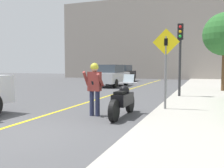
{
  "coord_description": "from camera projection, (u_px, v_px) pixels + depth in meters",
  "views": [
    {
      "loc": [
        4.18,
        -4.62,
        1.58
      ],
      "look_at": [
        1.36,
        2.92,
        1.0
      ],
      "focal_mm": 40.0,
      "sensor_mm": 36.0,
      "label": 1
    }
  ],
  "objects": [
    {
      "name": "person_biker",
      "position": [
        94.0,
        84.0,
        7.83
      ],
      "size": [
        0.59,
        0.46,
        1.68
      ],
      "color": "#282D4C",
      "rests_on": "ground"
    },
    {
      "name": "crossing_sign",
      "position": [
        166.0,
        61.0,
        8.43
      ],
      "size": [
        0.91,
        0.08,
        2.72
      ],
      "color": "slate",
      "rests_on": "sidewalk_curb"
    },
    {
      "name": "parked_car_black",
      "position": [
        122.0,
        73.0,
        25.32
      ],
      "size": [
        1.88,
        4.2,
        1.68
      ],
      "color": "black",
      "rests_on": "ground"
    },
    {
      "name": "ground_plane",
      "position": [
        15.0,
        133.0,
        5.89
      ],
      "size": [
        80.0,
        80.0,
        0.0
      ],
      "primitive_type": "plane",
      "color": "#4C4C4F"
    },
    {
      "name": "building_backdrop",
      "position": [
        169.0,
        38.0,
        29.82
      ],
      "size": [
        28.0,
        1.2,
        9.94
      ],
      "color": "gray",
      "rests_on": "ground"
    },
    {
      "name": "motorcycle",
      "position": [
        123.0,
        100.0,
        7.77
      ],
      "size": [
        0.62,
        2.24,
        1.31
      ],
      "color": "black",
      "rests_on": "ground"
    },
    {
      "name": "parked_car_silver",
      "position": [
        111.0,
        75.0,
        19.34
      ],
      "size": [
        1.88,
        4.2,
        1.68
      ],
      "color": "black",
      "rests_on": "ground"
    },
    {
      "name": "road_center_line",
      "position": [
        96.0,
        100.0,
        11.7
      ],
      "size": [
        0.12,
        36.0,
        0.01
      ],
      "color": "yellow",
      "rests_on": "ground"
    },
    {
      "name": "traffic_light",
      "position": [
        180.0,
        46.0,
        11.99
      ],
      "size": [
        0.26,
        0.3,
        3.48
      ],
      "color": "#2D2D30",
      "rests_on": "sidewalk_curb"
    }
  ]
}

